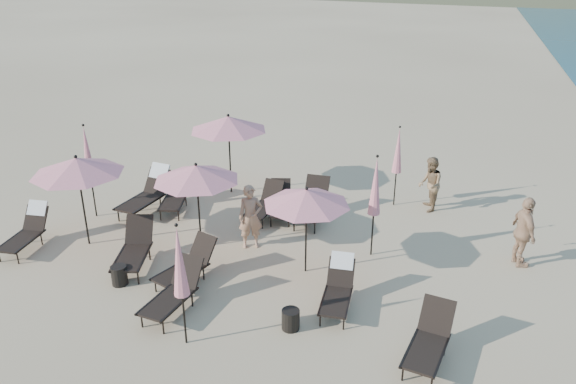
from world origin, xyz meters
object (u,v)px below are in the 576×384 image
(lounger_2, at_px, (187,264))
(side_table_1, at_px, (291,319))
(umbrella_closed_3, at_px, (398,151))
(lounger_6, at_px, (147,192))
(umbrella_closed_1, at_px, (375,187))
(umbrella_closed_2, at_px, (87,153))
(side_table_0, at_px, (119,275))
(lounger_7, at_px, (175,196))
(beachgoer_c, at_px, (524,232))
(beachgoer_b, at_px, (430,184))
(lounger_9, at_px, (280,202))
(beachgoer_a, at_px, (251,217))
(umbrella_closed_0, at_px, (179,262))
(lounger_3, at_px, (174,292))
(umbrella_open_3, at_px, (228,123))
(lounger_1, at_px, (134,248))
(lounger_5, at_px, (429,340))
(umbrella_open_1, at_px, (196,173))
(umbrella_open_2, at_px, (306,197))
(lounger_4, at_px, (338,287))
(lounger_10, at_px, (312,203))
(umbrella_open_0, at_px, (77,166))
(lounger_8, at_px, (265,203))
(lounger_0, at_px, (27,230))

(lounger_2, bearing_deg, side_table_1, -0.65)
(umbrella_closed_3, bearing_deg, lounger_2, -125.51)
(lounger_6, height_order, umbrella_closed_1, umbrella_closed_1)
(umbrella_closed_2, relative_size, side_table_0, 5.91)
(lounger_7, height_order, beachgoer_c, beachgoer_c)
(side_table_1, relative_size, beachgoer_b, 0.27)
(lounger_9, bearing_deg, beachgoer_a, -110.88)
(lounger_7, relative_size, umbrella_closed_0, 0.67)
(lounger_3, height_order, umbrella_closed_1, umbrella_closed_1)
(umbrella_open_3, bearing_deg, side_table_0, -94.09)
(lounger_9, distance_m, umbrella_open_3, 2.88)
(lounger_1, bearing_deg, lounger_5, -27.69)
(lounger_2, distance_m, beachgoer_b, 7.29)
(lounger_9, bearing_deg, umbrella_open_1, -136.78)
(umbrella_open_2, bearing_deg, beachgoer_b, 59.85)
(beachgoer_c, bearing_deg, side_table_1, 111.40)
(beachgoer_a, bearing_deg, umbrella_open_2, -51.09)
(lounger_4, xyz_separation_m, umbrella_closed_3, (0.49, 5.43, 1.21))
(lounger_2, relative_size, lounger_9, 1.04)
(lounger_3, distance_m, umbrella_closed_1, 5.10)
(lounger_6, height_order, lounger_10, lounger_6)
(umbrella_closed_1, height_order, beachgoer_a, umbrella_closed_1)
(lounger_9, relative_size, umbrella_open_1, 0.72)
(umbrella_open_0, relative_size, umbrella_closed_2, 0.89)
(lounger_3, bearing_deg, umbrella_closed_2, 148.50)
(umbrella_open_0, height_order, side_table_0, umbrella_open_0)
(lounger_8, height_order, umbrella_closed_1, umbrella_closed_1)
(lounger_9, bearing_deg, lounger_1, -140.56)
(side_table_0, xyz_separation_m, side_table_1, (4.09, -0.43, -0.02))
(lounger_3, xyz_separation_m, lounger_4, (3.17, 1.12, 0.02))
(lounger_2, distance_m, umbrella_open_2, 3.04)
(side_table_1, distance_m, beachgoer_b, 6.79)
(umbrella_closed_3, height_order, beachgoer_a, umbrella_closed_3)
(lounger_1, bearing_deg, umbrella_closed_2, 124.14)
(umbrella_open_2, bearing_deg, lounger_8, 126.48)
(lounger_4, relative_size, umbrella_closed_3, 0.65)
(side_table_1, bearing_deg, umbrella_open_3, 121.73)
(lounger_5, height_order, umbrella_closed_2, umbrella_closed_2)
(umbrella_open_1, relative_size, umbrella_closed_2, 0.84)
(lounger_7, xyz_separation_m, beachgoer_a, (2.84, -1.44, 0.39))
(lounger_5, distance_m, umbrella_open_2, 3.99)
(lounger_0, bearing_deg, umbrella_open_2, 1.19)
(lounger_4, relative_size, side_table_1, 3.72)
(lounger_4, xyz_separation_m, beachgoer_a, (-2.61, 1.87, 0.36))
(lounger_0, bearing_deg, beachgoer_b, 22.56)
(umbrella_open_0, relative_size, beachgoer_a, 1.45)
(umbrella_open_3, bearing_deg, lounger_8, -40.31)
(lounger_0, height_order, lounger_3, lounger_0)
(lounger_7, height_order, lounger_10, lounger_10)
(umbrella_open_2, relative_size, beachgoer_c, 1.23)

